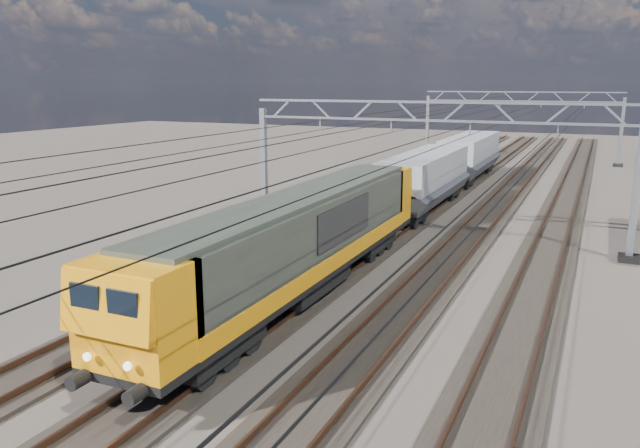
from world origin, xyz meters
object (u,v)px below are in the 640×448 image
at_px(locomotive, 301,238).
at_px(catenary_gantry_mid, 428,165).
at_px(catenary_gantry_far, 519,123).
at_px(hopper_wagon_lead, 425,177).
at_px(hopper_wagon_mid, 470,154).

bearing_deg(locomotive, catenary_gantry_mid, 79.27).
bearing_deg(catenary_gantry_mid, catenary_gantry_far, 90.00).
xyz_separation_m(catenary_gantry_far, locomotive, (-2.00, -46.55, -1.58)).
xyz_separation_m(locomotive, hopper_wagon_lead, (-0.00, 17.70, -0.09)).
xyz_separation_m(locomotive, hopper_wagon_mid, (-0.00, 31.90, -0.09)).
height_order(locomotive, hopper_wagon_lead, locomotive).
relative_size(catenary_gantry_mid, catenary_gantry_far, 1.00).
height_order(catenary_gantry_mid, hopper_wagon_mid, catenary_gantry_mid).
xyz_separation_m(catenary_gantry_mid, catenary_gantry_far, (0.00, 36.00, 0.00)).
height_order(locomotive, hopper_wagon_mid, locomotive).
height_order(catenary_gantry_far, hopper_wagon_lead, catenary_gantry_far).
bearing_deg(locomotive, catenary_gantry_far, 87.54).
bearing_deg(locomotive, hopper_wagon_lead, 90.00).
distance_m(catenary_gantry_far, locomotive, 46.62).
bearing_deg(locomotive, hopper_wagon_mid, 90.00).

